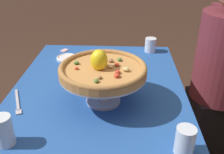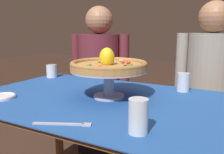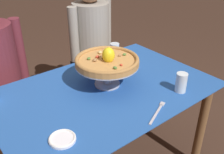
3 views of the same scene
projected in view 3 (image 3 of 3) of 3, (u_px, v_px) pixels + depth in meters
The scene contains 8 objects.
dining_table at pixel (105, 103), 1.58m from camera, with size 1.30×0.85×0.71m.
pizza_stand at pixel (107, 70), 1.53m from camera, with size 0.38×0.38×0.14m.
pizza at pixel (107, 60), 1.50m from camera, with size 0.38×0.38×0.11m.
water_glass_front_right at pixel (181, 84), 1.49m from camera, with size 0.07×0.07×0.12m.
water_glass_back_right at pixel (115, 51), 1.93m from camera, with size 0.07×0.07×0.10m.
side_plate at pixel (62, 139), 1.15m from camera, with size 0.12×0.12×0.02m.
dinner_fork at pixel (158, 112), 1.33m from camera, with size 0.20×0.10×0.01m.
diner_right at pixel (92, 50), 2.36m from camera, with size 0.47×0.36×1.24m.
Camera 3 is at (-0.78, -1.05, 1.52)m, focal length 41.12 mm.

